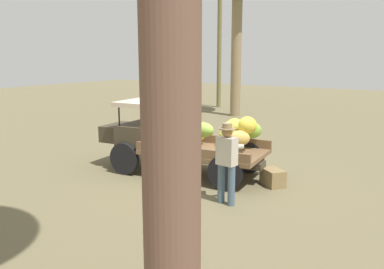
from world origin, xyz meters
TOP-DOWN VIEW (x-y plane):
  - ground_plane at (0.00, 0.00)m, footprint 60.00×60.00m
  - truck at (0.68, -0.06)m, footprint 4.56×2.14m
  - farmer at (-1.49, 1.35)m, footprint 0.52×0.48m
  - wooden_crate at (-1.88, -0.29)m, footprint 0.70×0.66m

SIDE VIEW (x-z plane):
  - ground_plane at x=0.00m, z-range 0.00..0.00m
  - wooden_crate at x=-1.88m, z-range 0.00..0.40m
  - truck at x=0.68m, z-range 0.03..1.88m
  - farmer at x=-1.49m, z-range 0.12..1.82m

